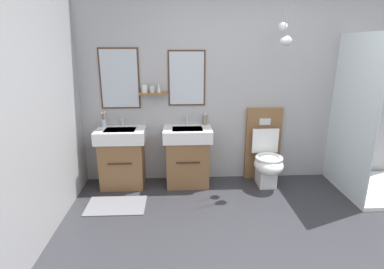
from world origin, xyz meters
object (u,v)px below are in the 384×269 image
vanity_sink_right (187,155)px  shower_tray (369,162)px  toilet (265,156)px  toothbrush_cup (104,122)px  vanity_sink_left (122,156)px  soap_dispenser (205,120)px

vanity_sink_right → shower_tray: shower_tray is taller
toilet → shower_tray: bearing=-14.8°
vanity_sink_right → toothbrush_cup: bearing=172.4°
vanity_sink_left → toothbrush_cup: toothbrush_cup is taller
soap_dispenser → shower_tray: 2.13m
vanity_sink_left → vanity_sink_right: bearing=0.0°
vanity_sink_right → toilet: toilet is taller
vanity_sink_left → shower_tray: size_ratio=0.40×
toothbrush_cup → shower_tray: (3.35, -0.48, -0.44)m
vanity_sink_left → soap_dispenser: soap_dispenser is taller
soap_dispenser → shower_tray: (2.02, -0.49, -0.45)m
vanity_sink_right → shower_tray: 2.29m
toilet → shower_tray: (1.22, -0.32, 0.02)m
vanity_sink_right → shower_tray: (2.26, -0.34, -0.01)m
vanity_sink_left → toothbrush_cup: (-0.23, 0.15, 0.43)m
vanity_sink_right → soap_dispenser: size_ratio=4.61×
shower_tray → vanity_sink_left: bearing=173.8°
vanity_sink_left → toilet: (1.90, -0.02, -0.03)m
vanity_sink_left → toilet: toilet is taller
vanity_sink_left → shower_tray: (3.12, -0.34, -0.01)m
vanity_sink_left → shower_tray: shower_tray is taller
vanity_sink_left → soap_dispenser: 1.19m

